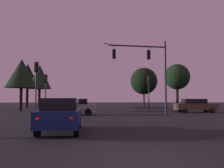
# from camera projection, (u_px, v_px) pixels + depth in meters

# --- Properties ---
(ground_plane) EXTENTS (168.00, 168.00, 0.00)m
(ground_plane) POSITION_uv_depth(u_px,v_px,m) (98.00, 111.00, 30.17)
(ground_plane) COLOR black
(ground_plane) RESTS_ON ground
(traffic_signal_mast_arm) EXTENTS (6.46, 0.68, 7.30)m
(traffic_signal_mast_arm) POSITION_uv_depth(u_px,v_px,m) (148.00, 64.00, 23.63)
(traffic_signal_mast_arm) COLOR #232326
(traffic_signal_mast_arm) RESTS_ON ground
(traffic_light_corner_left) EXTENTS (0.33, 0.37, 4.25)m
(traffic_light_corner_left) POSITION_uv_depth(u_px,v_px,m) (46.00, 85.00, 26.69)
(traffic_light_corner_left) COLOR #232326
(traffic_light_corner_left) RESTS_ON ground
(traffic_light_corner_right) EXTENTS (0.35, 0.38, 4.42)m
(traffic_light_corner_right) POSITION_uv_depth(u_px,v_px,m) (149.00, 86.00, 30.55)
(traffic_light_corner_right) COLOR #232326
(traffic_light_corner_right) RESTS_ON ground
(traffic_light_median) EXTENTS (0.33, 0.37, 4.70)m
(traffic_light_median) POSITION_uv_depth(u_px,v_px,m) (36.00, 78.00, 20.67)
(traffic_light_median) COLOR #232326
(traffic_light_median) RESTS_ON ground
(car_nearside_lane) EXTENTS (1.72, 4.42, 1.52)m
(car_nearside_lane) POSITION_uv_depth(u_px,v_px,m) (61.00, 114.00, 10.87)
(car_nearside_lane) COLOR #0F1947
(car_nearside_lane) RESTS_ON ground
(car_crossing_left) EXTENTS (4.54, 1.98, 1.52)m
(car_crossing_left) POSITION_uv_depth(u_px,v_px,m) (74.00, 106.00, 22.60)
(car_crossing_left) COLOR gray
(car_crossing_left) RESTS_ON ground
(car_crossing_right) EXTENTS (4.62, 1.99, 1.52)m
(car_crossing_right) POSITION_uv_depth(u_px,v_px,m) (195.00, 105.00, 26.53)
(car_crossing_right) COLOR #473828
(car_crossing_right) RESTS_ON ground
(tree_behind_sign) EXTENTS (3.94, 3.94, 6.56)m
(tree_behind_sign) POSITION_uv_depth(u_px,v_px,m) (22.00, 73.00, 30.19)
(tree_behind_sign) COLOR black
(tree_behind_sign) RESTS_ON ground
(tree_left_far) EXTENTS (3.91, 3.91, 7.33)m
(tree_left_far) POSITION_uv_depth(u_px,v_px,m) (40.00, 77.00, 40.52)
(tree_left_far) COLOR black
(tree_left_far) RESTS_ON ground
(tree_center_horizon) EXTENTS (5.29, 5.29, 7.71)m
(tree_center_horizon) POSITION_uv_depth(u_px,v_px,m) (144.00, 81.00, 47.31)
(tree_center_horizon) COLOR black
(tree_center_horizon) RESTS_ON ground
(tree_right_cluster) EXTENTS (4.16, 4.16, 7.21)m
(tree_right_cluster) POSITION_uv_depth(u_px,v_px,m) (177.00, 77.00, 39.05)
(tree_right_cluster) COLOR black
(tree_right_cluster) RESTS_ON ground
(tree_lot_edge) EXTENTS (4.02, 4.02, 8.04)m
(tree_lot_edge) POSITION_uv_depth(u_px,v_px,m) (28.00, 75.00, 44.43)
(tree_lot_edge) COLOR black
(tree_lot_edge) RESTS_ON ground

